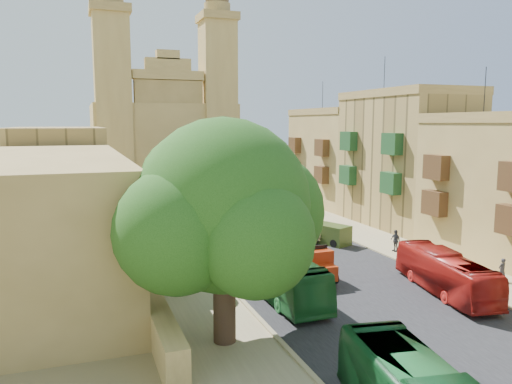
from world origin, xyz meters
TOP-DOWN VIEW (x-y plane):
  - ground at (0.00, 0.00)m, footprint 260.00×260.00m
  - road_surface at (0.00, 30.00)m, footprint 14.00×140.00m
  - sidewalk_east at (9.50, 30.00)m, footprint 5.00×140.00m
  - sidewalk_west at (-9.50, 30.00)m, footprint 5.00×140.00m
  - kerb_east at (7.00, 30.00)m, footprint 0.25×140.00m
  - kerb_west at (-7.00, 30.00)m, footprint 0.25×140.00m
  - townhouse_c at (15.95, 25.00)m, footprint 9.00×14.00m
  - townhouse_d at (15.95, 39.00)m, footprint 9.00×14.00m
  - west_wall at (-12.50, 20.00)m, footprint 1.00×40.00m
  - west_building_low at (-18.00, 18.00)m, footprint 10.00×28.00m
  - west_building_mid at (-18.00, 44.00)m, footprint 10.00×22.00m
  - church at (-0.00, 78.61)m, footprint 28.00×22.50m
  - ficus_tree at (-9.40, 4.01)m, footprint 10.78×9.92m
  - street_tree_a at (-10.00, 12.00)m, footprint 2.73×2.73m
  - street_tree_b at (-10.00, 24.00)m, footprint 3.62×3.62m
  - street_tree_c at (-10.00, 36.00)m, footprint 3.63×3.63m
  - street_tree_d at (-10.00, 48.00)m, footprint 3.56×3.56m
  - red_truck at (-1.37, 12.11)m, footprint 2.40×5.85m
  - olive_pickup at (4.57, 20.22)m, footprint 3.27×4.50m
  - bus_green_north at (-4.60, 9.26)m, footprint 2.59×10.41m
  - bus_red_east at (5.30, 6.08)m, footprint 3.71×9.41m
  - bus_cream_east at (4.00, 29.56)m, footprint 4.95×9.52m
  - car_blue_a at (-3.49, 16.00)m, footprint 2.30×3.72m
  - car_white_a at (-4.12, 33.00)m, footprint 2.09×3.75m
  - car_cream at (3.04, 22.25)m, footprint 4.01×5.59m
  - car_dkblue at (-4.55, 48.07)m, footprint 2.99×4.82m
  - car_white_b at (1.12, 37.91)m, footprint 2.22×3.50m
  - car_blue_b at (-0.50, 50.99)m, footprint 2.03×3.54m
  - pedestrian_a at (10.36, 6.54)m, footprint 0.62×0.43m
  - pedestrian_c at (8.49, 15.70)m, footprint 0.54×1.10m

SIDE VIEW (x-z plane):
  - ground at x=0.00m, z-range 0.00..0.00m
  - road_surface at x=0.00m, z-range 0.00..0.01m
  - sidewalk_east at x=9.50m, z-range 0.00..0.01m
  - sidewalk_west at x=-9.50m, z-range 0.00..0.01m
  - kerb_east at x=7.00m, z-range 0.00..0.12m
  - kerb_west at x=-7.00m, z-range 0.00..0.12m
  - car_blue_b at x=-0.50m, z-range 0.00..1.10m
  - car_white_b at x=1.12m, z-range 0.00..1.11m
  - car_white_a at x=-4.12m, z-range 0.00..1.17m
  - car_blue_a at x=-3.49m, z-range 0.00..1.18m
  - car_dkblue at x=-4.55m, z-range 0.00..1.30m
  - car_cream at x=3.04m, z-range 0.00..1.41m
  - pedestrian_a at x=10.36m, z-range 0.00..1.61m
  - olive_pickup at x=4.57m, z-range -0.02..1.69m
  - west_wall at x=-12.50m, z-range 0.00..1.80m
  - pedestrian_c at x=8.49m, z-range 0.00..1.82m
  - bus_red_east at x=5.30m, z-range 0.00..2.56m
  - bus_cream_east at x=4.00m, z-range 0.00..2.59m
  - bus_green_north at x=-4.60m, z-range 0.00..2.89m
  - red_truck at x=-1.37m, z-range -0.20..3.18m
  - street_tree_a at x=-10.00m, z-range 0.70..4.89m
  - street_tree_d at x=-10.00m, z-range 0.93..6.40m
  - street_tree_b at x=-10.00m, z-range 0.95..6.52m
  - street_tree_c at x=-10.00m, z-range 0.95..6.53m
  - west_building_low at x=-18.00m, z-range 0.00..8.40m
  - west_building_mid at x=-18.00m, z-range 0.00..10.00m
  - townhouse_d at x=15.95m, z-range -1.79..14.11m
  - ficus_tree at x=-9.40m, z-range 0.98..11.77m
  - townhouse_c at x=15.95m, z-range -1.79..15.61m
  - church at x=0.00m, z-range -8.63..27.67m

